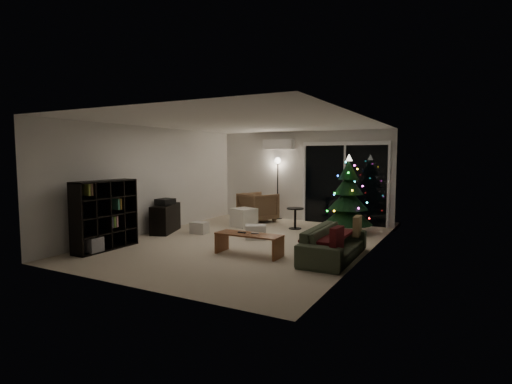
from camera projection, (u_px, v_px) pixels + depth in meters
room at (293, 190)px, 9.43m from camera, size 6.50×7.51×2.60m
bookshelf at (99, 214)px, 7.82m from camera, size 0.85×1.38×1.35m
media_cabinet at (166, 218)px, 9.54m from camera, size 0.75×1.13×0.66m
stereo at (165, 202)px, 9.50m from camera, size 0.34×0.40×0.14m
armchair at (258, 207)px, 11.07m from camera, size 1.16×1.17×0.81m
ottoman at (244, 218)px, 10.27m from camera, size 0.67×0.67×0.48m
cardboard_box_a at (199, 228)px, 9.38m from camera, size 0.40×0.31×0.27m
cardboard_box_b at (256, 232)px, 8.75m from camera, size 0.55×0.51×0.31m
side_table at (295, 218)px, 9.96m from camera, size 0.45×0.45×0.53m
floor_lamp at (278, 189)px, 11.57m from camera, size 0.27×0.27×1.71m
sofa at (334, 243)px, 7.07m from camera, size 0.79×1.94×0.56m
sofa_throw at (328, 236)px, 7.10m from camera, size 0.60×1.39×0.05m
cushion_a at (357, 226)px, 7.50m from camera, size 0.14×0.38×0.37m
cushion_b at (337, 238)px, 6.36m from camera, size 0.14×0.38×0.37m
coffee_table at (249, 244)px, 7.34m from camera, size 1.25×0.44×0.40m
remote_a at (242, 232)px, 7.39m from camera, size 0.16×0.05×0.02m
remote_b at (255, 233)px, 7.32m from camera, size 0.15×0.09×0.02m
christmas_tree at (348, 194)px, 9.41m from camera, size 1.28×1.28×1.86m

